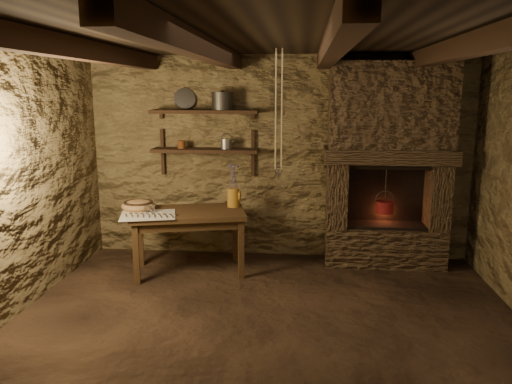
# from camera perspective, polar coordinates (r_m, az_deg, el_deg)

# --- Properties ---
(floor) EXTENTS (4.50, 4.50, 0.00)m
(floor) POSITION_cam_1_polar(r_m,az_deg,el_deg) (4.40, 1.02, -15.37)
(floor) COLOR black
(floor) RESTS_ON ground
(back_wall) EXTENTS (4.50, 0.04, 2.40)m
(back_wall) POSITION_cam_1_polar(r_m,az_deg,el_deg) (5.97, 2.56, 3.92)
(back_wall) COLOR #4B3B23
(back_wall) RESTS_ON floor
(front_wall) EXTENTS (4.50, 0.04, 2.40)m
(front_wall) POSITION_cam_1_polar(r_m,az_deg,el_deg) (2.09, -3.21, -10.70)
(front_wall) COLOR #4B3B23
(front_wall) RESTS_ON floor
(left_wall) EXTENTS (0.04, 4.00, 2.40)m
(left_wall) POSITION_cam_1_polar(r_m,az_deg,el_deg) (4.73, -27.21, 0.64)
(left_wall) COLOR #4B3B23
(left_wall) RESTS_ON floor
(ceiling) EXTENTS (4.50, 4.00, 0.04)m
(ceiling) POSITION_cam_1_polar(r_m,az_deg,el_deg) (3.94, 1.15, 17.50)
(ceiling) COLOR black
(ceiling) RESTS_ON back_wall
(beam_far_left) EXTENTS (0.14, 3.95, 0.16)m
(beam_far_left) POSITION_cam_1_polar(r_m,az_deg,el_deg) (4.32, -19.89, 15.13)
(beam_far_left) COLOR black
(beam_far_left) RESTS_ON ceiling
(beam_mid_left) EXTENTS (0.14, 3.95, 0.16)m
(beam_mid_left) POSITION_cam_1_polar(r_m,az_deg,el_deg) (4.00, -6.30, 16.05)
(beam_mid_left) COLOR black
(beam_mid_left) RESTS_ON ceiling
(beam_mid_right) EXTENTS (0.14, 3.95, 0.16)m
(beam_mid_right) POSITION_cam_1_polar(r_m,az_deg,el_deg) (3.93, 8.73, 16.08)
(beam_mid_right) COLOR black
(beam_mid_right) RESTS_ON ceiling
(beam_far_right) EXTENTS (0.14, 3.95, 0.16)m
(beam_far_right) POSITION_cam_1_polar(r_m,az_deg,el_deg) (4.10, 23.33, 15.10)
(beam_far_right) COLOR black
(beam_far_right) RESTS_ON ceiling
(shelf_lower) EXTENTS (1.25, 0.30, 0.04)m
(shelf_lower) POSITION_cam_1_polar(r_m,az_deg,el_deg) (5.90, -5.81, 4.76)
(shelf_lower) COLOR black
(shelf_lower) RESTS_ON back_wall
(shelf_upper) EXTENTS (1.25, 0.30, 0.04)m
(shelf_upper) POSITION_cam_1_polar(r_m,az_deg,el_deg) (5.87, -5.90, 9.13)
(shelf_upper) COLOR black
(shelf_upper) RESTS_ON back_wall
(hearth) EXTENTS (1.43, 0.51, 2.30)m
(hearth) POSITION_cam_1_polar(r_m,az_deg,el_deg) (5.81, 14.88, 3.59)
(hearth) COLOR #3D2D1E
(hearth) RESTS_ON floor
(work_table) EXTENTS (1.35, 0.97, 0.70)m
(work_table) POSITION_cam_1_polar(r_m,az_deg,el_deg) (5.59, -7.69, -5.36)
(work_table) COLOR #362313
(work_table) RESTS_ON floor
(linen_cloth) EXTENTS (0.66, 0.58, 0.01)m
(linen_cloth) POSITION_cam_1_polar(r_m,az_deg,el_deg) (5.38, -12.24, -2.60)
(linen_cloth) COLOR beige
(linen_cloth) RESTS_ON work_table
(pewter_cutlery_row) EXTENTS (0.50, 0.30, 0.01)m
(pewter_cutlery_row) POSITION_cam_1_polar(r_m,az_deg,el_deg) (5.36, -12.30, -2.54)
(pewter_cutlery_row) COLOR gray
(pewter_cutlery_row) RESTS_ON linen_cloth
(drinking_glasses) EXTENTS (0.18, 0.05, 0.07)m
(drinking_glasses) POSITION_cam_1_polar(r_m,az_deg,el_deg) (5.46, -11.73, -1.92)
(drinking_glasses) COLOR white
(drinking_glasses) RESTS_ON linen_cloth
(stoneware_jug) EXTENTS (0.17, 0.17, 0.49)m
(stoneware_jug) POSITION_cam_1_polar(r_m,az_deg,el_deg) (5.62, -2.58, 0.40)
(stoneware_jug) COLOR #B07722
(stoneware_jug) RESTS_ON work_table
(wooden_bowl) EXTENTS (0.49, 0.49, 0.13)m
(wooden_bowl) POSITION_cam_1_polar(r_m,az_deg,el_deg) (5.65, -13.29, -1.55)
(wooden_bowl) COLOR olive
(wooden_bowl) RESTS_ON work_table
(iron_stockpot) EXTENTS (0.30, 0.30, 0.18)m
(iron_stockpot) POSITION_cam_1_polar(r_m,az_deg,el_deg) (5.83, -3.86, 10.24)
(iron_stockpot) COLOR #32302D
(iron_stockpot) RESTS_ON shelf_upper
(tin_pan) EXTENTS (0.27, 0.19, 0.25)m
(tin_pan) POSITION_cam_1_polar(r_m,az_deg,el_deg) (6.02, -8.15, 10.51)
(tin_pan) COLOR gray
(tin_pan) RESTS_ON shelf_upper
(small_kettle) EXTENTS (0.21, 0.19, 0.18)m
(small_kettle) POSITION_cam_1_polar(r_m,az_deg,el_deg) (5.85, -3.44, 5.52)
(small_kettle) COLOR gray
(small_kettle) RESTS_ON shelf_lower
(rusty_tin) EXTENTS (0.11, 0.11, 0.09)m
(rusty_tin) POSITION_cam_1_polar(r_m,az_deg,el_deg) (5.96, -8.51, 5.39)
(rusty_tin) COLOR #512710
(rusty_tin) RESTS_ON shelf_lower
(red_pot) EXTENTS (0.22, 0.21, 0.54)m
(red_pot) POSITION_cam_1_polar(r_m,az_deg,el_deg) (5.85, 14.49, -1.58)
(red_pot) COLOR maroon
(red_pot) RESTS_ON hearth
(hanging_ropes) EXTENTS (0.08, 0.08, 1.20)m
(hanging_ropes) POSITION_cam_1_polar(r_m,az_deg,el_deg) (4.97, 2.63, 9.33)
(hanging_ropes) COLOR #BEB286
(hanging_ropes) RESTS_ON ceiling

